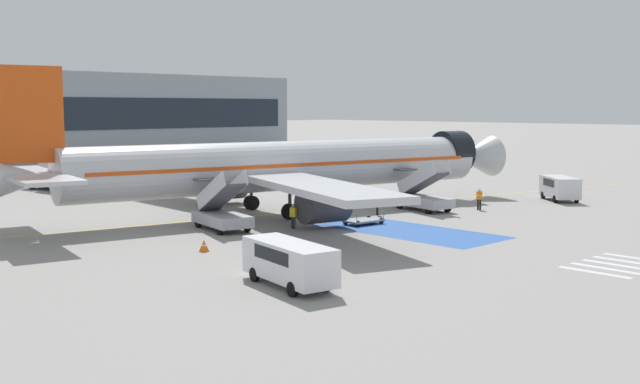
% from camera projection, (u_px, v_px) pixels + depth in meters
% --- Properties ---
extents(ground_plane, '(600.00, 600.00, 0.00)m').
position_uv_depth(ground_plane, '(297.00, 214.00, 55.14)').
color(ground_plane, gray).
extents(apron_leadline_yellow, '(76.07, 15.53, 0.01)m').
position_uv_depth(apron_leadline_yellow, '(289.00, 213.00, 55.68)').
color(apron_leadline_yellow, gold).
rests_on(apron_leadline_yellow, ground_plane).
extents(apron_stand_patch_blue, '(5.51, 12.24, 0.01)m').
position_uv_depth(apron_stand_patch_blue, '(409.00, 231.00, 47.47)').
color(apron_stand_patch_blue, '#2856A8').
rests_on(apron_stand_patch_blue, ground_plane).
extents(apron_walkway_bar_0, '(0.44, 3.60, 0.01)m').
position_uv_depth(apron_walkway_bar_0, '(594.00, 272.00, 35.56)').
color(apron_walkway_bar_0, silver).
rests_on(apron_walkway_bar_0, ground_plane).
extents(apron_walkway_bar_1, '(0.44, 3.60, 0.01)m').
position_uv_depth(apron_walkway_bar_1, '(606.00, 269.00, 36.39)').
color(apron_walkway_bar_1, silver).
rests_on(apron_walkway_bar_1, ground_plane).
extents(apron_walkway_bar_2, '(0.44, 3.60, 0.01)m').
position_uv_depth(apron_walkway_bar_2, '(617.00, 265.00, 37.22)').
color(apron_walkway_bar_2, silver).
rests_on(apron_walkway_bar_2, ground_plane).
extents(apron_walkway_bar_3, '(0.44, 3.60, 0.01)m').
position_uv_depth(apron_walkway_bar_3, '(627.00, 261.00, 38.05)').
color(apron_walkway_bar_3, silver).
rests_on(apron_walkway_bar_3, ground_plane).
extents(apron_walkway_bar_4, '(0.44, 3.60, 0.01)m').
position_uv_depth(apron_walkway_bar_4, '(637.00, 258.00, 38.87)').
color(apron_walkway_bar_4, silver).
rests_on(apron_walkway_bar_4, ground_plane).
extents(airliner, '(42.88, 35.44, 10.32)m').
position_uv_depth(airliner, '(281.00, 167.00, 54.92)').
color(airliner, silver).
rests_on(airliner, ground_plane).
extents(boarding_stairs_forward, '(3.11, 5.51, 3.87)m').
position_uv_depth(boarding_stairs_forward, '(423.00, 198.00, 56.85)').
color(boarding_stairs_forward, '#ADB2BA').
rests_on(boarding_stairs_forward, ground_plane).
extents(boarding_stairs_aft, '(3.11, 5.51, 3.96)m').
position_uv_depth(boarding_stairs_aft, '(222.00, 214.00, 47.87)').
color(boarding_stairs_aft, '#ADB2BA').
rests_on(boarding_stairs_aft, ground_plane).
extents(fuel_tanker, '(3.67, 9.92, 3.61)m').
position_uv_depth(fuel_tanker, '(64.00, 172.00, 69.96)').
color(fuel_tanker, '#38383D').
rests_on(fuel_tanker, ground_plane).
extents(service_van_0, '(2.79, 5.58, 1.94)m').
position_uv_depth(service_van_0, '(289.00, 260.00, 32.67)').
color(service_van_0, silver).
rests_on(service_van_0, ground_plane).
extents(service_van_1, '(4.36, 4.65, 2.01)m').
position_uv_depth(service_van_1, '(560.00, 186.00, 62.66)').
color(service_van_1, silver).
rests_on(service_van_1, ground_plane).
extents(baggage_cart, '(2.74, 1.75, 0.87)m').
position_uv_depth(baggage_cart, '(363.00, 221.00, 50.14)').
color(baggage_cart, gray).
rests_on(baggage_cart, ground_plane).
extents(ground_crew_0, '(0.46, 0.47, 1.65)m').
position_uv_depth(ground_crew_0, '(479.00, 198.00, 57.14)').
color(ground_crew_0, black).
rests_on(ground_crew_0, ground_plane).
extents(ground_crew_1, '(0.49, 0.43, 1.87)m').
position_uv_depth(ground_crew_1, '(377.00, 200.00, 54.42)').
color(ground_crew_1, black).
rests_on(ground_crew_1, ground_plane).
extents(ground_crew_2, '(0.31, 0.47, 1.61)m').
position_uv_depth(ground_crew_2, '(293.00, 215.00, 48.20)').
color(ground_crew_2, '#2D2D33').
rests_on(ground_crew_2, ground_plane).
extents(ground_crew_3, '(0.46, 0.47, 1.64)m').
position_uv_depth(ground_crew_3, '(309.00, 208.00, 51.36)').
color(ground_crew_3, '#191E38').
rests_on(ground_crew_3, ground_plane).
extents(traffic_cone_0, '(0.58, 0.58, 0.65)m').
position_uv_depth(traffic_cone_0, '(204.00, 246.00, 40.65)').
color(traffic_cone_0, orange).
rests_on(traffic_cone_0, ground_plane).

